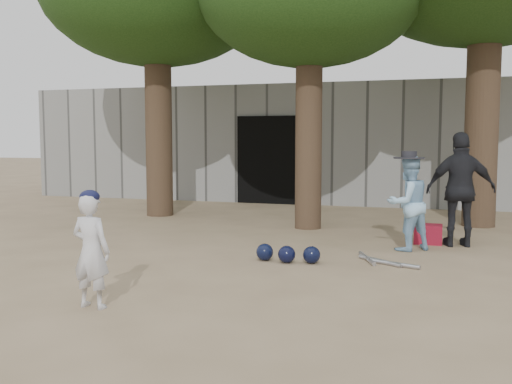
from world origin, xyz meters
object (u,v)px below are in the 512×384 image
(spectator_dark, at_px, (461,190))
(red_bag, at_px, (428,234))
(spectator_blue, at_px, (408,203))
(boy_player, at_px, (91,251))

(spectator_dark, xyz_separation_m, red_bag, (-0.46, 0.09, -0.72))
(red_bag, bearing_deg, spectator_blue, -114.51)
(spectator_blue, bearing_deg, red_bag, -153.73)
(boy_player, bearing_deg, red_bag, -120.36)
(spectator_blue, height_order, spectator_dark, spectator_dark)
(spectator_blue, xyz_separation_m, spectator_dark, (0.75, 0.55, 0.18))
(boy_player, distance_m, red_bag, 5.47)
(boy_player, bearing_deg, spectator_blue, -121.80)
(spectator_dark, distance_m, red_bag, 0.86)
(spectator_blue, relative_size, red_bag, 3.30)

